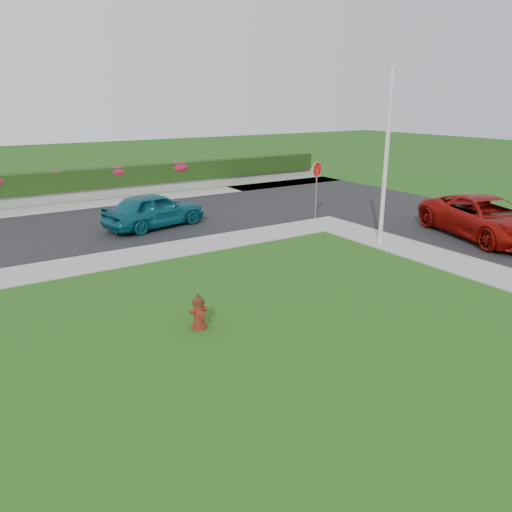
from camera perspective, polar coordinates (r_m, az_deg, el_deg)
ground at (r=11.97m, az=10.75°, el=-9.45°), size 120.00×120.00×0.00m
street_right at (r=23.34m, az=25.73°, el=2.50°), size 8.00×32.00×0.04m
street_far at (r=22.40m, az=-25.35°, el=1.99°), size 26.00×8.00×0.04m
sidewalk_far at (r=17.51m, az=-26.16°, el=-2.13°), size 24.00×2.00×0.04m
curb_corner at (r=22.70m, az=8.15°, el=3.71°), size 2.00×2.00×0.04m
sidewalk_beyond at (r=27.91m, az=-18.75°, el=5.54°), size 34.00×2.00×0.04m
retaining_wall at (r=29.30m, az=-19.56°, el=6.54°), size 34.00×0.40×0.60m
hedge at (r=29.26m, az=-19.78°, el=8.20°), size 32.00×0.90×1.10m
fire_hydrant at (r=12.27m, az=-6.56°, el=-6.39°), size 0.44×0.42×0.88m
suv_red at (r=21.88m, az=24.77°, el=3.99°), size 4.30×6.39×1.63m
sedan_teal at (r=22.04m, az=-11.55°, el=5.20°), size 4.74×2.70×1.52m
utility_pole at (r=19.20m, az=14.64°, el=10.54°), size 0.16×0.16×6.44m
stop_sign at (r=23.08m, az=6.96°, el=9.02°), size 0.71×0.22×2.69m
flower_clump_d at (r=28.89m, az=-21.90°, el=8.55°), size 1.08×0.69×0.54m
flower_clump_e at (r=29.69m, az=-15.62°, el=9.28°), size 1.30×0.84×0.65m
flower_clump_f at (r=31.03m, az=-8.81°, el=9.98°), size 1.45×0.93×0.72m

